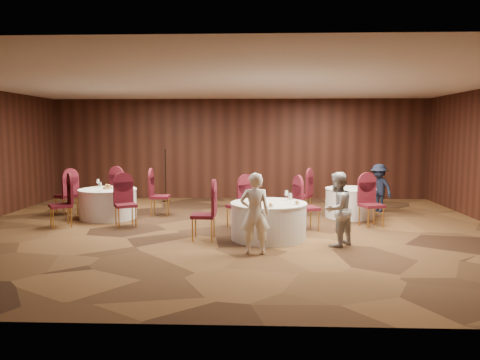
{
  "coord_description": "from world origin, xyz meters",
  "views": [
    {
      "loc": [
        0.58,
        -10.05,
        2.18
      ],
      "look_at": [
        0.2,
        0.2,
        1.1
      ],
      "focal_mm": 35.0,
      "sensor_mm": 36.0,
      "label": 1
    }
  ],
  "objects_px": {
    "table_left": "(108,203)",
    "table_main": "(269,220)",
    "table_right": "(350,203)",
    "woman_b": "(337,209)",
    "mic_stand": "(166,186)",
    "woman_a": "(255,214)",
    "man_c": "(379,188)"
  },
  "relations": [
    {
      "from": "table_left",
      "to": "table_main",
      "type": "bearing_deg",
      "value": -27.76
    },
    {
      "from": "table_main",
      "to": "table_right",
      "type": "height_order",
      "value": "same"
    },
    {
      "from": "table_main",
      "to": "woman_b",
      "type": "bearing_deg",
      "value": -23.4
    },
    {
      "from": "mic_stand",
      "to": "table_right",
      "type": "bearing_deg",
      "value": -25.46
    },
    {
      "from": "woman_b",
      "to": "table_main",
      "type": "bearing_deg",
      "value": -70.28
    },
    {
      "from": "table_main",
      "to": "table_left",
      "type": "relative_size",
      "value": 1.08
    },
    {
      "from": "woman_a",
      "to": "man_c",
      "type": "relative_size",
      "value": 1.13
    },
    {
      "from": "mic_stand",
      "to": "woman_a",
      "type": "height_order",
      "value": "mic_stand"
    },
    {
      "from": "table_right",
      "to": "man_c",
      "type": "height_order",
      "value": "man_c"
    },
    {
      "from": "table_left",
      "to": "mic_stand",
      "type": "bearing_deg",
      "value": 72.57
    },
    {
      "from": "mic_stand",
      "to": "woman_b",
      "type": "xyz_separation_m",
      "value": [
        4.34,
        -5.49,
        0.23
      ]
    },
    {
      "from": "table_main",
      "to": "table_right",
      "type": "distance_m",
      "value": 3.25
    },
    {
      "from": "table_left",
      "to": "table_right",
      "type": "xyz_separation_m",
      "value": [
        6.09,
        0.38,
        0.0
      ]
    },
    {
      "from": "table_left",
      "to": "table_right",
      "type": "height_order",
      "value": "same"
    },
    {
      "from": "woman_a",
      "to": "woman_b",
      "type": "height_order",
      "value": "woman_a"
    },
    {
      "from": "man_c",
      "to": "woman_a",
      "type": "bearing_deg",
      "value": -72.87
    },
    {
      "from": "table_main",
      "to": "man_c",
      "type": "bearing_deg",
      "value": 47.59
    },
    {
      "from": "woman_b",
      "to": "man_c",
      "type": "height_order",
      "value": "woman_b"
    },
    {
      "from": "table_main",
      "to": "mic_stand",
      "type": "height_order",
      "value": "mic_stand"
    },
    {
      "from": "table_left",
      "to": "woman_a",
      "type": "bearing_deg",
      "value": -41.58
    },
    {
      "from": "woman_a",
      "to": "woman_b",
      "type": "bearing_deg",
      "value": -159.32
    },
    {
      "from": "woman_b",
      "to": "table_left",
      "type": "bearing_deg",
      "value": -73.61
    },
    {
      "from": "table_left",
      "to": "woman_a",
      "type": "distance_m",
      "value": 4.95
    },
    {
      "from": "table_main",
      "to": "woman_a",
      "type": "height_order",
      "value": "woman_a"
    },
    {
      "from": "mic_stand",
      "to": "woman_a",
      "type": "distance_m",
      "value": 6.74
    },
    {
      "from": "woman_a",
      "to": "woman_b",
      "type": "xyz_separation_m",
      "value": [
        1.55,
        0.64,
        -0.02
      ]
    },
    {
      "from": "table_right",
      "to": "woman_a",
      "type": "distance_m",
      "value": 4.38
    },
    {
      "from": "mic_stand",
      "to": "woman_a",
      "type": "relative_size",
      "value": 1.11
    },
    {
      "from": "table_main",
      "to": "mic_stand",
      "type": "xyz_separation_m",
      "value": [
        -3.07,
        4.93,
        0.1
      ]
    },
    {
      "from": "table_left",
      "to": "man_c",
      "type": "relative_size",
      "value": 1.1
    },
    {
      "from": "woman_a",
      "to": "table_main",
      "type": "bearing_deg",
      "value": -104.56
    },
    {
      "from": "table_left",
      "to": "man_c",
      "type": "xyz_separation_m",
      "value": [
        7.02,
        1.26,
        0.27
      ]
    }
  ]
}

